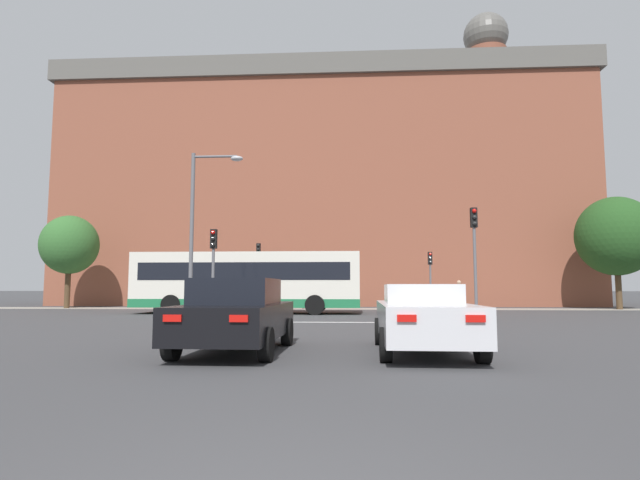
# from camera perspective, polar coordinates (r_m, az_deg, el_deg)

# --- Properties ---
(stop_line_strip) EXTENTS (8.51, 0.30, 0.01)m
(stop_line_strip) POSITION_cam_1_polar(r_m,az_deg,el_deg) (19.92, 2.24, -9.37)
(stop_line_strip) COLOR silver
(stop_line_strip) RESTS_ON ground_plane
(far_pavement) EXTENTS (69.46, 2.50, 0.01)m
(far_pavement) POSITION_cam_1_polar(r_m,az_deg,el_deg) (32.56, 2.70, -7.85)
(far_pavement) COLOR gray
(far_pavement) RESTS_ON ground_plane
(brick_civic_building) EXTENTS (41.92, 14.52, 25.55)m
(brick_civic_building) POSITION_cam_1_polar(r_m,az_deg,el_deg) (43.88, 0.54, 5.42)
(brick_civic_building) COLOR brown
(brick_civic_building) RESTS_ON ground_plane
(car_saloon_left) EXTENTS (2.07, 4.36, 1.55)m
(car_saloon_left) POSITION_cam_1_polar(r_m,az_deg,el_deg) (10.85, -9.52, -8.43)
(car_saloon_left) COLOR black
(car_saloon_left) RESTS_ON ground_plane
(car_roadster_right) EXTENTS (2.02, 4.66, 1.43)m
(car_roadster_right) POSITION_cam_1_polar(r_m,az_deg,el_deg) (10.86, 11.72, -8.71)
(car_roadster_right) COLOR silver
(car_roadster_right) RESTS_ON ground_plane
(bus_crossing_lead) EXTENTS (11.88, 2.72, 3.20)m
(bus_crossing_lead) POSITION_cam_1_polar(r_m,az_deg,el_deg) (26.87, -8.28, -4.65)
(bus_crossing_lead) COLOR silver
(bus_crossing_lead) RESTS_ON ground_plane
(traffic_light_far_left) EXTENTS (0.26, 0.31, 4.22)m
(traffic_light_far_left) POSITION_cam_1_polar(r_m,az_deg,el_deg) (32.37, -7.07, -2.82)
(traffic_light_far_left) COLOR slate
(traffic_light_far_left) RESTS_ON ground_plane
(traffic_light_far_right) EXTENTS (0.26, 0.31, 3.61)m
(traffic_light_far_right) POSITION_cam_1_polar(r_m,az_deg,el_deg) (32.13, 12.50, -3.39)
(traffic_light_far_right) COLOR slate
(traffic_light_far_right) RESTS_ON ground_plane
(traffic_light_near_left) EXTENTS (0.26, 0.31, 3.78)m
(traffic_light_near_left) POSITION_cam_1_polar(r_m,az_deg,el_deg) (21.08, -12.11, -2.08)
(traffic_light_near_left) COLOR slate
(traffic_light_near_left) RESTS_ON ground_plane
(traffic_light_near_right) EXTENTS (0.26, 0.31, 4.58)m
(traffic_light_near_right) POSITION_cam_1_polar(r_m,az_deg,el_deg) (20.95, 17.26, -0.58)
(traffic_light_near_right) COLOR slate
(traffic_light_near_right) RESTS_ON ground_plane
(street_lamp_junction) EXTENTS (2.15, 0.36, 6.92)m
(street_lamp_junction) POSITION_cam_1_polar(r_m,az_deg,el_deg) (21.02, -13.44, 2.59)
(street_lamp_junction) COLOR slate
(street_lamp_junction) RESTS_ON ground_plane
(pedestrian_waiting) EXTENTS (0.43, 0.45, 1.83)m
(pedestrian_waiting) POSITION_cam_1_polar(r_m,az_deg,el_deg) (33.26, 15.62, -5.74)
(pedestrian_waiting) COLOR #333851
(pedestrian_waiting) RESTS_ON ground_plane
(pedestrian_walking_east) EXTENTS (0.24, 0.41, 1.65)m
(pedestrian_walking_east) POSITION_cam_1_polar(r_m,az_deg,el_deg) (32.58, -1.97, -6.17)
(pedestrian_walking_east) COLOR brown
(pedestrian_walking_east) RESTS_ON ground_plane
(tree_by_building) EXTENTS (3.75, 3.75, 6.23)m
(tree_by_building) POSITION_cam_1_polar(r_m,az_deg,el_deg) (37.63, -26.70, -0.50)
(tree_by_building) COLOR #4C3823
(tree_by_building) RESTS_ON ground_plane
(tree_kerbside) EXTENTS (4.78, 4.78, 7.15)m
(tree_kerbside) POSITION_cam_1_polar(r_m,az_deg,el_deg) (36.86, 30.71, 0.38)
(tree_kerbside) COLOR #4C3823
(tree_kerbside) RESTS_ON ground_plane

